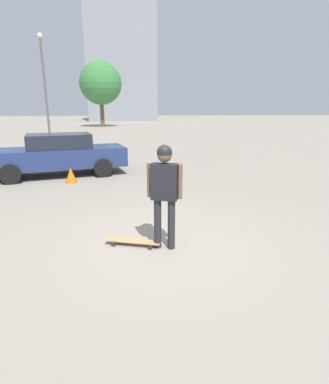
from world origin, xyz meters
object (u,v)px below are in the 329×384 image
at_px(person, 164,185).
at_px(car_parked_near, 58,154).
at_px(skateboard, 133,241).
at_px(traffic_cone, 71,175).

relative_size(person, car_parked_near, 0.36).
height_order(skateboard, car_parked_near, car_parked_near).
height_order(person, traffic_cone, person).
bearing_deg(skateboard, person, -178.12).
bearing_deg(traffic_cone, car_parked_near, -65.48).
distance_m(person, car_parked_near, 7.10).
xyz_separation_m(skateboard, traffic_cone, (1.72, -5.02, 0.18)).
xyz_separation_m(car_parked_near, traffic_cone, (-0.59, 1.29, -0.52)).
distance_m(car_parked_near, traffic_cone, 1.51).
relative_size(person, skateboard, 1.81).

